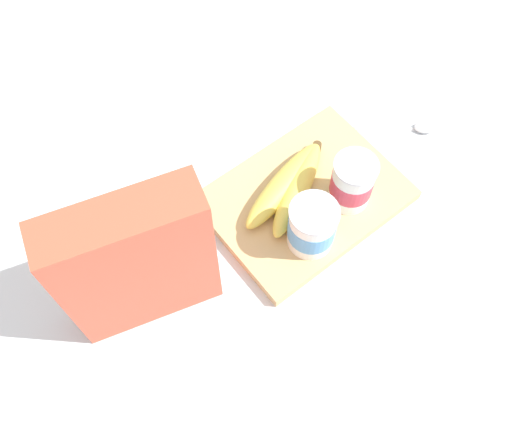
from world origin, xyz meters
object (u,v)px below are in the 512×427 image
Objects in this scene: cereal_box at (137,264)px; banana_bunch at (290,187)px; yogurt_cup_back at (312,227)px; spoon at (408,127)px; cutting_board at (305,198)px; yogurt_cup_front at (352,182)px.

cereal_box reaches higher than banana_bunch.
spoon is (-0.27, -0.06, -0.06)m from yogurt_cup_back.
banana_bunch is at bearing -49.46° from cutting_board.
yogurt_cup_back reaches higher than banana_bunch.
cereal_box reaches higher than spoon.
cutting_board is 3.20× the size of yogurt_cup_front.
cutting_board is 0.08m from yogurt_cup_front.
yogurt_cup_front is at bearing 135.66° from banana_bunch.
yogurt_cup_front is at bearing -173.58° from cereal_box.
banana_bunch is (0.06, -0.06, -0.03)m from yogurt_cup_front.
yogurt_cup_back is at bearing 178.50° from cereal_box.
spoon is (-0.50, 0.01, -0.12)m from cereal_box.
cereal_box is 2.82× the size of yogurt_cup_front.
spoon is at bearing -165.37° from cereal_box.
yogurt_cup_front reaches higher than yogurt_cup_back.
banana_bunch is 1.67× the size of spoon.
yogurt_cup_front reaches higher than banana_bunch.
yogurt_cup_front is 0.47× the size of banana_bunch.
cereal_box reaches higher than yogurt_cup_front.
spoon is at bearing -167.26° from yogurt_cup_back.
yogurt_cup_back is 0.09m from banana_bunch.
cereal_box reaches higher than yogurt_cup_back.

